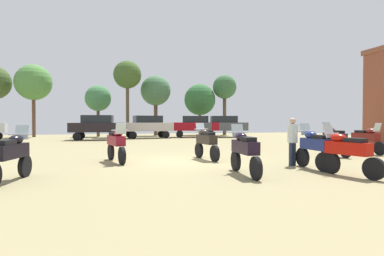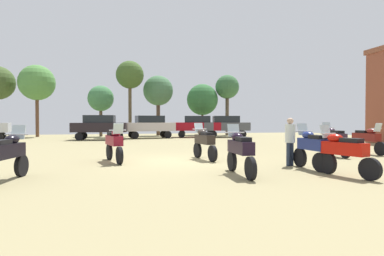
% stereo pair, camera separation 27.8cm
% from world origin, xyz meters
% --- Properties ---
extents(ground_plane, '(44.00, 52.00, 0.02)m').
position_xyz_m(ground_plane, '(0.00, 0.00, 0.01)').
color(ground_plane, '#8F845A').
extents(motorcycle_1, '(0.62, 2.22, 1.46)m').
position_xyz_m(motorcycle_1, '(1.20, -3.53, 0.74)').
color(motorcycle_1, black).
rests_on(motorcycle_1, ground).
extents(motorcycle_3, '(0.67, 2.09, 1.47)m').
position_xyz_m(motorcycle_3, '(1.11, 0.22, 0.74)').
color(motorcycle_3, black).
rests_on(motorcycle_3, ground).
extents(motorcycle_4, '(0.62, 2.24, 1.45)m').
position_xyz_m(motorcycle_4, '(9.10, 0.70, 0.74)').
color(motorcycle_4, black).
rests_on(motorcycle_4, ground).
extents(motorcycle_5, '(0.79, 2.16, 1.47)m').
position_xyz_m(motorcycle_5, '(-2.41, 0.21, 0.74)').
color(motorcycle_5, black).
rests_on(motorcycle_5, ground).
extents(motorcycle_6, '(0.79, 2.09, 1.44)m').
position_xyz_m(motorcycle_6, '(3.97, -4.31, 0.73)').
color(motorcycle_6, black).
rests_on(motorcycle_6, ground).
extents(motorcycle_8, '(0.70, 2.18, 1.45)m').
position_xyz_m(motorcycle_8, '(-5.00, -3.20, 0.73)').
color(motorcycle_8, black).
rests_on(motorcycle_8, ground).
extents(motorcycle_10, '(0.62, 2.27, 1.49)m').
position_xyz_m(motorcycle_10, '(7.00, 0.20, 0.75)').
color(motorcycle_10, black).
rests_on(motorcycle_10, ground).
extents(motorcycle_12, '(0.62, 2.11, 1.47)m').
position_xyz_m(motorcycle_12, '(3.78, -3.12, 0.74)').
color(motorcycle_12, black).
rests_on(motorcycle_12, ground).
extents(car_1, '(4.52, 2.42, 2.00)m').
position_xyz_m(car_1, '(0.28, 16.38, 1.19)').
color(car_1, black).
rests_on(car_1, ground).
extents(car_2, '(4.57, 2.63, 2.00)m').
position_xyz_m(car_2, '(4.78, 16.98, 1.19)').
color(car_2, black).
rests_on(car_2, ground).
extents(car_4, '(4.46, 2.22, 2.00)m').
position_xyz_m(car_4, '(-3.90, 14.77, 1.19)').
color(car_4, black).
rests_on(car_4, ground).
extents(car_5, '(4.54, 2.49, 2.00)m').
position_xyz_m(car_5, '(7.43, 16.49, 1.19)').
color(car_5, black).
rests_on(car_5, ground).
extents(person_3, '(0.44, 0.44, 1.66)m').
position_xyz_m(person_3, '(3.56, -2.13, 0.99)').
color(person_3, '#263046').
rests_on(person_3, ground).
extents(tree_1, '(3.39, 3.39, 5.55)m').
position_xyz_m(tree_1, '(6.45, 21.63, 3.86)').
color(tree_1, brown).
rests_on(tree_1, ground).
extents(tree_2, '(2.51, 2.51, 5.01)m').
position_xyz_m(tree_2, '(-4.17, 20.39, 3.73)').
color(tree_2, '#4E3E2E').
rests_on(tree_2, ground).
extents(tree_3, '(2.58, 2.58, 6.52)m').
position_xyz_m(tree_3, '(9.07, 20.97, 5.15)').
color(tree_3, '#4E4232').
rests_on(tree_3, ground).
extents(tree_4, '(2.72, 2.72, 7.44)m').
position_xyz_m(tree_4, '(-1.36, 19.91, 6.01)').
color(tree_4, brown).
rests_on(tree_4, ground).
extents(tree_5, '(3.36, 3.36, 6.87)m').
position_xyz_m(tree_5, '(-10.06, 20.83, 5.17)').
color(tree_5, brown).
rests_on(tree_5, ground).
extents(tree_6, '(3.14, 3.14, 6.28)m').
position_xyz_m(tree_6, '(1.59, 21.40, 4.68)').
color(tree_6, brown).
rests_on(tree_6, ground).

